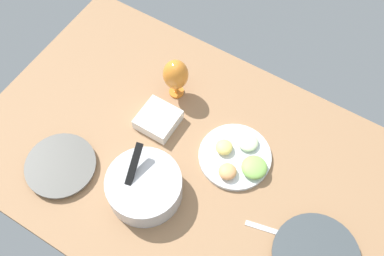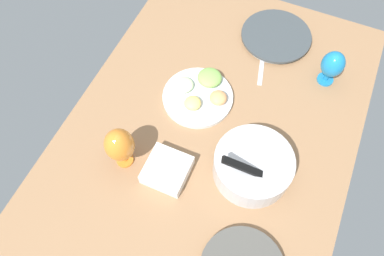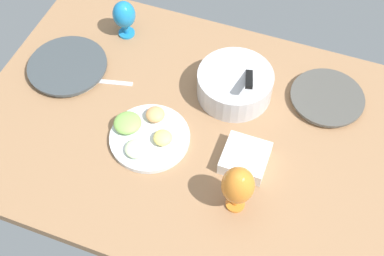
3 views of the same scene
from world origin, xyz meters
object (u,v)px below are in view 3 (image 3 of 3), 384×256
(mixing_bowl, at_px, (235,84))
(square_bowl_white, at_px, (245,157))
(hurricane_glass_blue, at_px, (124,16))
(dinner_plate_right, at_px, (327,98))
(fruit_platter, at_px, (147,134))
(dinner_plate_left, at_px, (68,67))
(hurricane_glass_orange, at_px, (238,186))

(mixing_bowl, bearing_deg, square_bowl_white, -65.63)
(mixing_bowl, bearing_deg, hurricane_glass_blue, 163.87)
(mixing_bowl, relative_size, square_bowl_white, 1.85)
(dinner_plate_right, distance_m, square_bowl_white, 0.40)
(fruit_platter, xyz_separation_m, square_bowl_white, (0.34, 0.02, 0.01))
(fruit_platter, bearing_deg, dinner_plate_left, 155.48)
(fruit_platter, distance_m, hurricane_glass_orange, 0.40)
(fruit_platter, distance_m, hurricane_glass_blue, 0.51)
(dinner_plate_right, height_order, hurricane_glass_orange, hurricane_glass_orange)
(dinner_plate_left, height_order, fruit_platter, fruit_platter)
(dinner_plate_left, distance_m, hurricane_glass_orange, 0.83)
(mixing_bowl, distance_m, hurricane_glass_blue, 0.51)
(dinner_plate_right, height_order, fruit_platter, fruit_platter)
(dinner_plate_right, height_order, mixing_bowl, mixing_bowl)
(dinner_plate_left, xyz_separation_m, square_bowl_white, (0.74, -0.16, 0.01))
(dinner_plate_right, xyz_separation_m, mixing_bowl, (-0.32, -0.08, 0.04))
(dinner_plate_right, relative_size, hurricane_glass_blue, 1.68)
(dinner_plate_right, xyz_separation_m, hurricane_glass_orange, (-0.18, -0.51, 0.11))
(dinner_plate_left, relative_size, hurricane_glass_orange, 1.54)
(fruit_platter, distance_m, square_bowl_white, 0.34)
(hurricane_glass_orange, distance_m, square_bowl_white, 0.18)
(dinner_plate_right, xyz_separation_m, hurricane_glass_blue, (-0.81, 0.06, 0.08))
(dinner_plate_left, bearing_deg, mixing_bowl, 9.61)
(dinner_plate_left, xyz_separation_m, hurricane_glass_orange, (0.76, -0.32, 0.11))
(fruit_platter, bearing_deg, hurricane_glass_blue, 122.36)
(hurricane_glass_blue, bearing_deg, dinner_plate_right, -4.16)
(mixing_bowl, height_order, square_bowl_white, mixing_bowl)
(hurricane_glass_blue, bearing_deg, square_bowl_white, -33.70)
(dinner_plate_left, bearing_deg, fruit_platter, -24.52)
(mixing_bowl, bearing_deg, dinner_plate_right, 14.50)
(hurricane_glass_blue, bearing_deg, fruit_platter, -57.64)
(mixing_bowl, relative_size, hurricane_glass_blue, 1.71)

